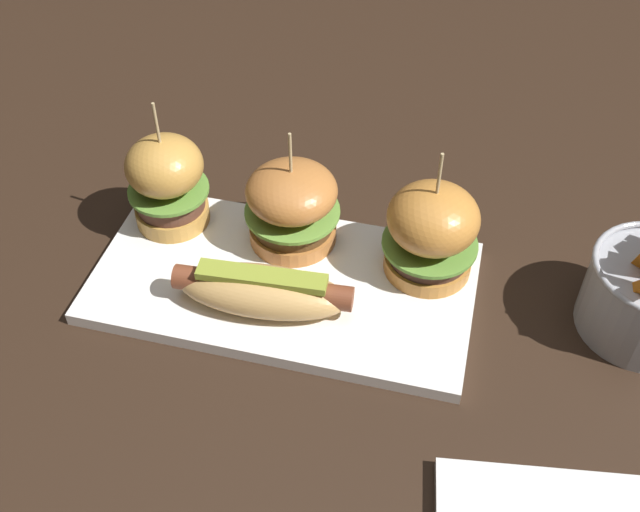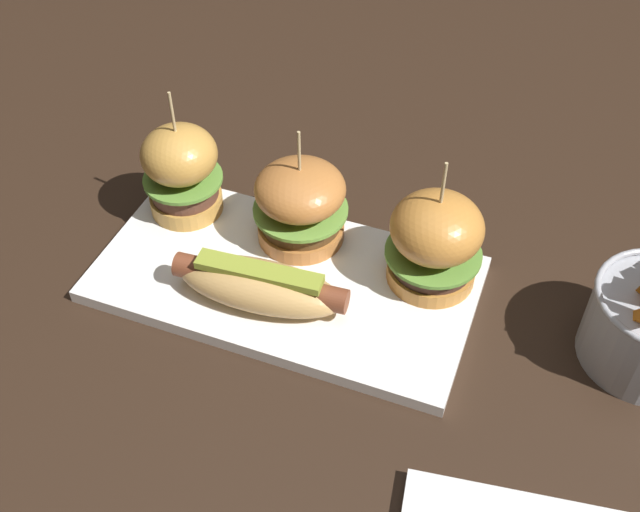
% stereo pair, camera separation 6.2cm
% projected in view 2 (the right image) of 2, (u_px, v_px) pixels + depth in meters
% --- Properties ---
extents(ground_plane, '(3.00, 3.00, 0.00)m').
position_uv_depth(ground_plane, '(285.00, 284.00, 0.78)').
color(ground_plane, black).
extents(platter_main, '(0.38, 0.20, 0.01)m').
position_uv_depth(platter_main, '(285.00, 279.00, 0.77)').
color(platter_main, white).
rests_on(platter_main, ground).
extents(hot_dog, '(0.17, 0.07, 0.04)m').
position_uv_depth(hot_dog, '(260.00, 285.00, 0.73)').
color(hot_dog, tan).
rests_on(hot_dog, platter_main).
extents(slider_left, '(0.08, 0.08, 0.15)m').
position_uv_depth(slider_left, '(182.00, 170.00, 0.80)').
color(slider_left, gold).
rests_on(slider_left, platter_main).
extents(slider_center, '(0.10, 0.10, 0.13)m').
position_uv_depth(slider_center, '(300.00, 203.00, 0.77)').
color(slider_center, '#BA7136').
rests_on(slider_center, platter_main).
extents(slider_right, '(0.09, 0.09, 0.14)m').
position_uv_depth(slider_right, '(435.00, 240.00, 0.73)').
color(slider_right, '#C98237').
rests_on(slider_right, platter_main).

